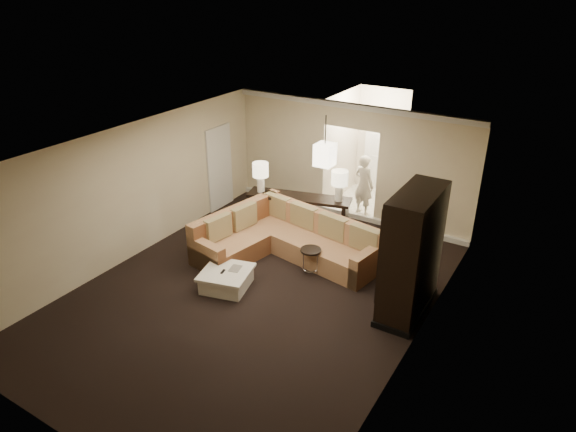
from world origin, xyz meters
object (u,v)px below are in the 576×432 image
Objects in this scene: sectional_sofa at (284,240)px; coffee_table at (227,279)px; console_table at (299,211)px; armoire at (411,256)px; drink_table at (311,256)px; person at (364,182)px.

sectional_sofa reaches higher than coffee_table.
armoire reaches higher than console_table.
sectional_sofa is at bearing 169.97° from armoire.
drink_table is (1.10, 1.31, 0.19)m from coffee_table.
sectional_sofa reaches higher than console_table.
drink_table is 3.15m from person.
console_table is 1.05× the size of armoire.
coffee_table is at bearing -160.80° from armoire.
armoire reaches higher than drink_table.
sectional_sofa is 3.25× the size of coffee_table.
drink_table is (-2.06, 0.21, -0.72)m from armoire.
console_table is 1.92m from person.
sectional_sofa is at bearing 159.96° from drink_table.
console_table is 4.62× the size of drink_table.
person reaches higher than console_table.
coffee_table is 1.72m from drink_table.
person reaches higher than coffee_table.
person is at bearing 124.95° from armoire.
person is at bearing 89.14° from sectional_sofa.
person is at bearing 48.74° from console_table.
armoire reaches higher than sectional_sofa.
armoire is 2.20m from drink_table.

